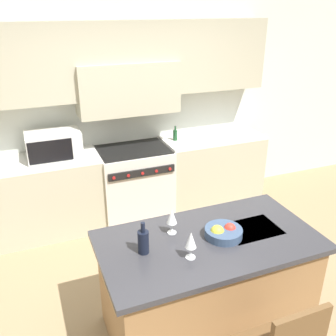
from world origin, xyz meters
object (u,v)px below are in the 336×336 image
wine_glass_far (172,217)px  range_stove (135,183)px  wine_bottle (143,241)px  oil_bottle_on_counter (175,135)px  wine_glass_near (191,241)px  microwave (54,145)px  fruit_bowl (223,232)px

wine_glass_far → range_stove: bearing=82.8°
wine_bottle → oil_bottle_on_counter: size_ratio=1.34×
range_stove → wine_bottle: bearing=-104.7°
wine_bottle → wine_glass_far: (0.29, 0.16, 0.05)m
wine_glass_far → wine_bottle: bearing=-151.1°
range_stove → oil_bottle_on_counter: oil_bottle_on_counter is taller
wine_bottle → wine_glass_near: (0.29, -0.18, 0.05)m
microwave → wine_glass_far: 1.96m
wine_glass_near → wine_glass_far: same height
range_stove → fruit_bowl: (0.12, -2.01, 0.47)m
wine_bottle → fruit_bowl: wine_bottle is taller
microwave → oil_bottle_on_counter: microwave is taller
wine_glass_near → microwave: bearing=107.7°
wine_glass_near → fruit_bowl: (0.35, 0.15, -0.11)m
range_stove → microwave: bearing=178.8°
wine_glass_near → fruit_bowl: 0.39m
microwave → fruit_bowl: microwave is taller
range_stove → wine_glass_near: wine_glass_near is taller
wine_glass_far → fruit_bowl: wine_glass_far is taller
wine_glass_near → oil_bottle_on_counter: size_ratio=1.13×
range_stove → oil_bottle_on_counter: (0.59, 0.07, 0.55)m
range_stove → oil_bottle_on_counter: 0.81m
oil_bottle_on_counter → wine_bottle: bearing=-118.4°
wine_glass_far → oil_bottle_on_counter: 2.06m
range_stove → oil_bottle_on_counter: size_ratio=4.92×
wine_glass_far → oil_bottle_on_counter: oil_bottle_on_counter is taller
fruit_bowl → oil_bottle_on_counter: oil_bottle_on_counter is taller
range_stove → microwave: (-0.92, 0.02, 0.63)m
wine_glass_far → fruit_bowl: bearing=-29.0°
range_stove → wine_bottle: size_ratio=3.68×
microwave → wine_glass_far: microwave is taller
fruit_bowl → oil_bottle_on_counter: size_ratio=1.56×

